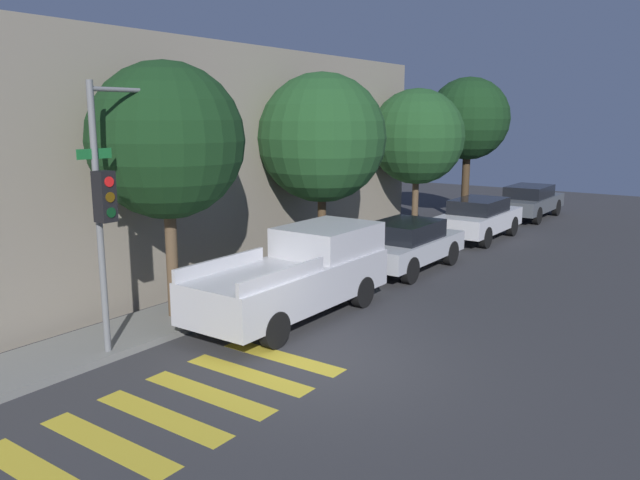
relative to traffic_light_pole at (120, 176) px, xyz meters
The scene contains 13 objects.
ground_plane 5.01m from the traffic_light_pole, 65.32° to the right, with size 60.00×60.00×0.00m, color #333335.
sidewalk 3.71m from the traffic_light_pole, 24.26° to the left, with size 26.00×1.73×0.14m, color slate.
building_row 5.20m from the traffic_light_pole, 72.68° to the left, with size 26.00×6.00×6.31m, color gray.
crosswalk 4.48m from the traffic_light_pole, 119.35° to the right, with size 6.23×2.60×0.00m.
traffic_light_pole is the anchor object (origin of this frame).
pickup_truck 4.58m from the traffic_light_pole, 18.98° to the right, with size 5.24×1.95×1.91m.
sedan_near_corner 9.27m from the traffic_light_pole, ahead, with size 4.27×1.84×1.45m.
sedan_middle 14.75m from the traffic_light_pole, ahead, with size 4.40×1.78×1.50m.
sedan_far_end 20.57m from the traffic_light_pole, ahead, with size 4.64×1.80×1.45m.
tree_near_corner 1.93m from the traffic_light_pole, 21.92° to the left, with size 3.28×3.28×5.57m.
tree_midblock 7.37m from the traffic_light_pole, ahead, with size 3.62×3.62×5.65m.
tree_far_end 13.23m from the traffic_light_pole, ahead, with size 3.39×3.39×5.41m.
tree_behind_truck 17.87m from the traffic_light_pole, ahead, with size 3.39×3.39×6.02m.
Camera 1 is at (-8.67, -6.16, 4.44)m, focal length 35.00 mm.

